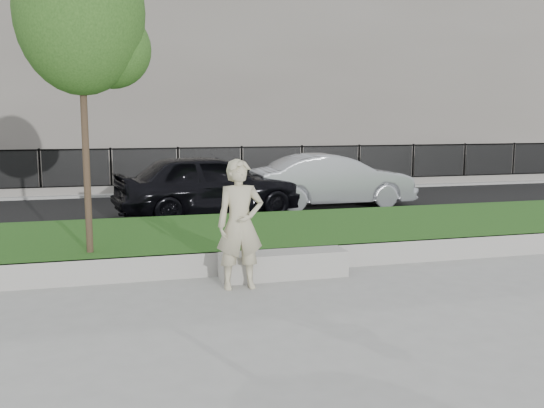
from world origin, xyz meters
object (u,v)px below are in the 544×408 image
object	(u,v)px
car_silver	(333,181)
young_tree	(85,18)
stone_bench	(284,265)
book	(232,253)
man	(240,224)
car_dark	(208,184)

from	to	relation	value
car_silver	young_tree	bearing A→B (deg)	131.85
stone_bench	young_tree	xyz separation A→B (m)	(-2.96, 0.96, 3.92)
young_tree	car_silver	bearing A→B (deg)	42.79
book	young_tree	distance (m)	4.35
man	car_dark	world-z (taller)	man
stone_bench	man	size ratio (longest dim) A/B	1.05
man	car_dark	bearing A→B (deg)	85.02
stone_bench	car_silver	distance (m)	7.82
book	car_silver	xyz separation A→B (m)	(4.36, 6.87, 0.36)
book	stone_bench	bearing A→B (deg)	-10.83
man	book	distance (m)	0.75
stone_bench	man	world-z (taller)	man
man	book	size ratio (longest dim) A/B	8.84
man	young_tree	distance (m)	4.05
car_dark	car_silver	world-z (taller)	car_dark
car_dark	young_tree	bearing A→B (deg)	143.55
young_tree	stone_bench	bearing A→B (deg)	-17.94
man	young_tree	bearing A→B (deg)	147.61
car_dark	car_silver	xyz separation A→B (m)	(3.70, 0.60, -0.06)
man	young_tree	size ratio (longest dim) A/B	0.38
young_tree	car_silver	distance (m)	9.44
car_dark	car_silver	bearing A→B (deg)	-90.07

